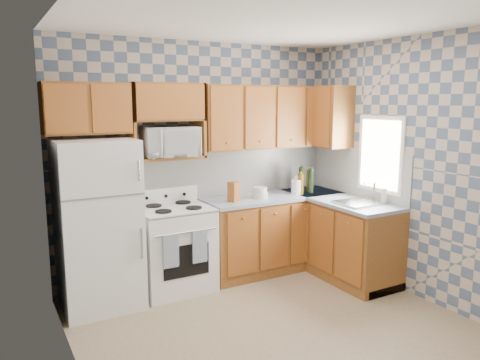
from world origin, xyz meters
name	(u,v)px	position (x,y,z in m)	size (l,w,h in m)	color
floor	(275,327)	(0.00, 0.00, 0.00)	(3.40, 3.40, 0.00)	#7C6A4D
back_wall	(201,161)	(0.00, 1.60, 1.35)	(3.40, 0.02, 2.70)	slate
right_wall	(413,168)	(1.70, 0.00, 1.35)	(0.02, 3.20, 2.70)	slate
backsplash_back	(231,171)	(0.40, 1.59, 1.20)	(2.60, 0.01, 0.56)	white
backsplash_right	(358,172)	(1.69, 0.80, 1.20)	(0.01, 1.60, 0.56)	white
refrigerator	(98,225)	(-1.27, 1.25, 0.84)	(0.75, 0.70, 1.68)	white
stove_body	(175,249)	(-0.47, 1.28, 0.45)	(0.76, 0.65, 0.90)	white
cooktop	(174,209)	(-0.47, 1.28, 0.91)	(0.76, 0.65, 0.03)	silver
backguard	(164,195)	(-0.47, 1.55, 1.00)	(0.76, 0.08, 0.17)	white
dish_towel_left	(171,251)	(-0.64, 0.93, 0.56)	(0.16, 0.03, 0.34)	navy
dish_towel_right	(200,246)	(-0.33, 0.93, 0.56)	(0.16, 0.03, 0.34)	navy
base_cabinets_back	(273,233)	(0.82, 1.30, 0.44)	(1.75, 0.60, 0.88)	brown
base_cabinets_right	(337,237)	(1.40, 0.80, 0.44)	(0.60, 1.60, 0.88)	brown
countertop_back	(274,197)	(0.82, 1.30, 0.90)	(1.77, 0.63, 0.04)	gray
countertop_right	(338,199)	(1.40, 0.80, 0.90)	(0.63, 1.60, 0.04)	gray
upper_cabinets_back	(268,117)	(0.82, 1.44, 1.85)	(1.75, 0.33, 0.74)	brown
upper_cabinets_fridge	(86,108)	(-1.29, 1.44, 1.97)	(0.82, 0.33, 0.50)	brown
upper_cabinets_right	(325,116)	(1.53, 1.25, 1.85)	(0.33, 0.70, 0.74)	brown
microwave_shelf	(167,158)	(-0.47, 1.44, 1.44)	(0.80, 0.33, 0.03)	brown
microwave	(170,142)	(-0.45, 1.40, 1.61)	(0.58, 0.39, 0.32)	white
sink	(359,203)	(1.40, 0.45, 0.93)	(0.48, 0.40, 0.03)	#B7B7BC
window	(380,154)	(1.69, 0.45, 1.45)	(0.02, 0.66, 0.86)	white
bottle_0	(301,180)	(1.20, 1.25, 1.08)	(0.07, 0.07, 0.31)	black
bottle_1	(311,181)	(1.30, 1.19, 1.07)	(0.07, 0.07, 0.29)	black
bottle_2	(309,180)	(1.35, 1.29, 1.06)	(0.07, 0.07, 0.27)	#60430C
bottle_3	(301,184)	(1.13, 1.17, 1.05)	(0.07, 0.07, 0.25)	#60430C
knife_block	(234,192)	(0.22, 1.21, 1.03)	(0.10, 0.10, 0.23)	brown
electric_kettle	(297,187)	(1.11, 1.21, 1.01)	(0.14, 0.14, 0.18)	white
food_containers	(260,193)	(0.60, 1.24, 0.98)	(0.19, 0.19, 0.12)	beige
soap_bottle	(384,196)	(1.62, 0.30, 1.01)	(0.06, 0.06, 0.17)	beige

